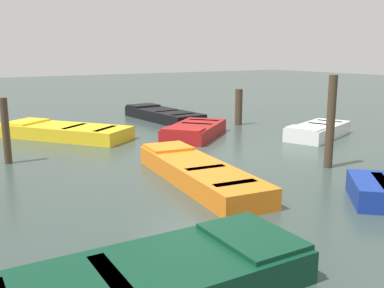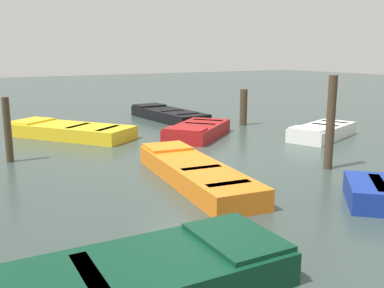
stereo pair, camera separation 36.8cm
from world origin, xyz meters
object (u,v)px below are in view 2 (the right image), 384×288
(rowboat_red, at_px, (198,130))
(mooring_piling_far_right, at_px, (8,130))
(rowboat_dark_green, at_px, (121,282))
(rowboat_black, at_px, (168,114))
(rowboat_orange, at_px, (194,172))
(mooring_piling_center, at_px, (244,107))
(rowboat_yellow, at_px, (70,131))
(mooring_piling_mid_right, at_px, (331,123))
(rowboat_white, at_px, (322,131))

(rowboat_red, distance_m, mooring_piling_far_right, 5.66)
(rowboat_red, distance_m, rowboat_dark_green, 9.38)
(rowboat_black, bearing_deg, rowboat_red, 163.80)
(rowboat_dark_green, height_order, mooring_piling_far_right, mooring_piling_far_right)
(rowboat_orange, distance_m, mooring_piling_center, 7.46)
(rowboat_orange, height_order, rowboat_yellow, same)
(rowboat_black, relative_size, mooring_piling_mid_right, 1.90)
(rowboat_yellow, bearing_deg, rowboat_red, -155.72)
(rowboat_red, relative_size, mooring_piling_center, 2.32)
(rowboat_black, height_order, rowboat_dark_green, same)
(rowboat_dark_green, height_order, mooring_piling_mid_right, mooring_piling_mid_right)
(rowboat_red, height_order, rowboat_yellow, same)
(rowboat_yellow, height_order, mooring_piling_center, mooring_piling_center)
(rowboat_red, height_order, rowboat_white, same)
(rowboat_orange, height_order, mooring_piling_mid_right, mooring_piling_mid_right)
(rowboat_yellow, relative_size, mooring_piling_center, 3.14)
(rowboat_red, distance_m, mooring_piling_center, 2.91)
(rowboat_red, relative_size, mooring_piling_mid_right, 1.42)
(rowboat_black, xyz_separation_m, rowboat_yellow, (-1.62, 4.34, -0.00))
(rowboat_white, xyz_separation_m, rowboat_dark_green, (-5.40, 8.82, -0.00))
(rowboat_white, bearing_deg, rowboat_yellow, -51.66)
(rowboat_dark_green, distance_m, mooring_piling_center, 11.95)
(rowboat_black, bearing_deg, mooring_piling_center, -147.50)
(rowboat_yellow, height_order, mooring_piling_mid_right, mooring_piling_mid_right)
(rowboat_black, xyz_separation_m, mooring_piling_far_right, (-4.02, 6.47, 0.58))
(rowboat_yellow, height_order, rowboat_dark_green, same)
(rowboat_orange, bearing_deg, rowboat_black, -16.60)
(rowboat_black, height_order, mooring_piling_mid_right, mooring_piling_mid_right)
(rowboat_white, relative_size, mooring_piling_mid_right, 1.38)
(rowboat_red, bearing_deg, mooring_piling_far_right, -35.26)
(rowboat_black, distance_m, rowboat_white, 6.26)
(mooring_piling_mid_right, bearing_deg, rowboat_red, 7.13)
(rowboat_dark_green, bearing_deg, rowboat_orange, 51.10)
(rowboat_black, distance_m, rowboat_yellow, 4.63)
(rowboat_black, xyz_separation_m, rowboat_white, (-5.78, -2.39, 0.00))
(rowboat_black, bearing_deg, mooring_piling_far_right, 118.86)
(rowboat_dark_green, bearing_deg, rowboat_red, 55.73)
(mooring_piling_center, bearing_deg, rowboat_white, -169.62)
(rowboat_orange, xyz_separation_m, rowboat_dark_green, (-3.39, 2.96, 0.00))
(rowboat_red, height_order, rowboat_dark_green, same)
(rowboat_orange, xyz_separation_m, rowboat_yellow, (6.18, 0.87, 0.00))
(rowboat_dark_green, xyz_separation_m, mooring_piling_center, (8.66, -8.22, 0.44))
(rowboat_yellow, relative_size, mooring_piling_mid_right, 1.92)
(rowboat_dark_green, xyz_separation_m, mooring_piling_mid_right, (2.74, -6.17, 0.86))
(mooring_piling_mid_right, bearing_deg, rowboat_orange, 78.53)
(rowboat_red, xyz_separation_m, rowboat_dark_green, (-7.54, 5.57, -0.00))
(rowboat_red, bearing_deg, rowboat_black, -142.29)
(rowboat_red, height_order, rowboat_black, same)
(mooring_piling_far_right, bearing_deg, rowboat_orange, -141.48)
(rowboat_red, bearing_deg, rowboat_white, 107.60)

